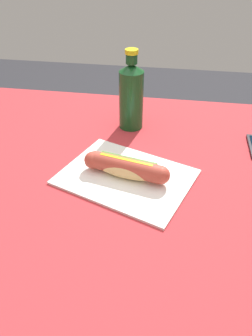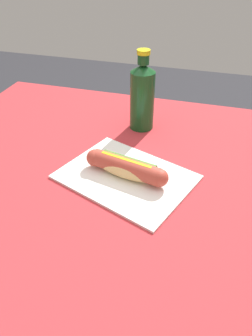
{
  "view_description": "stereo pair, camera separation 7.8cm",
  "coord_description": "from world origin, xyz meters",
  "views": [
    {
      "loc": [
        0.14,
        -0.64,
        1.26
      ],
      "look_at": [
        0.04,
        -0.02,
        0.8
      ],
      "focal_mm": 34.53,
      "sensor_mm": 36.0,
      "label": 1
    },
    {
      "loc": [
        0.21,
        -0.62,
        1.26
      ],
      "look_at": [
        0.04,
        -0.02,
        0.8
      ],
      "focal_mm": 34.53,
      "sensor_mm": 36.0,
      "label": 2
    }
  ],
  "objects": [
    {
      "name": "ground_plane",
      "position": [
        0.0,
        0.0,
        0.0
      ],
      "size": [
        6.0,
        6.0,
        0.0
      ],
      "primitive_type": "plane",
      "color": "#2D2D33",
      "rests_on": "ground"
    },
    {
      "name": "hot_dog",
      "position": [
        0.04,
        -0.01,
        0.8
      ],
      "size": [
        0.21,
        0.09,
        0.05
      ],
      "color": "#E5BC75",
      "rests_on": "paper_wrapper"
    },
    {
      "name": "paper_wrapper",
      "position": [
        0.04,
        -0.02,
        0.77
      ],
      "size": [
        0.37,
        0.32,
        0.01
      ],
      "primitive_type": "cube",
      "rotation": [
        0.0,
        0.0,
        -0.35
      ],
      "color": "white",
      "rests_on": "dining_table"
    },
    {
      "name": "soda_bottle",
      "position": [
        0.01,
        0.24,
        0.87
      ],
      "size": [
        0.07,
        0.07,
        0.24
      ],
      "color": "#14471E",
      "rests_on": "dining_table"
    },
    {
      "name": "dining_table",
      "position": [
        0.0,
        0.0,
        0.63
      ],
      "size": [
        1.12,
        0.93,
        0.77
      ],
      "color": "brown",
      "rests_on": "ground"
    }
  ]
}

